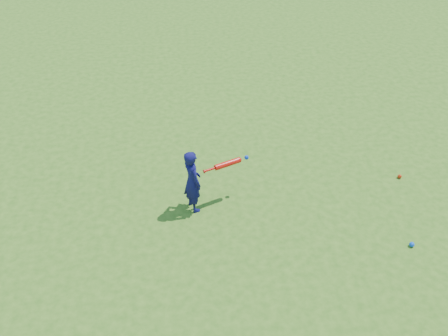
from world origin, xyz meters
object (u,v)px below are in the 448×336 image
child (192,181)px  ground_ball_red (400,176)px  ground_ball_blue (412,244)px  bat_swing (229,163)px

child → ground_ball_red: bearing=-106.9°
ground_ball_blue → child: bearing=159.9°
ground_ball_red → bat_swing: (-2.69, -0.20, 0.60)m
child → ground_ball_blue: size_ratio=14.31×
bat_swing → child: bearing=175.4°
child → bat_swing: child is taller
child → ground_ball_blue: (2.84, -1.04, -0.46)m
bat_swing → ground_ball_red: bearing=-18.8°
child → ground_ball_red: size_ratio=15.85×
child → bat_swing: 0.58m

